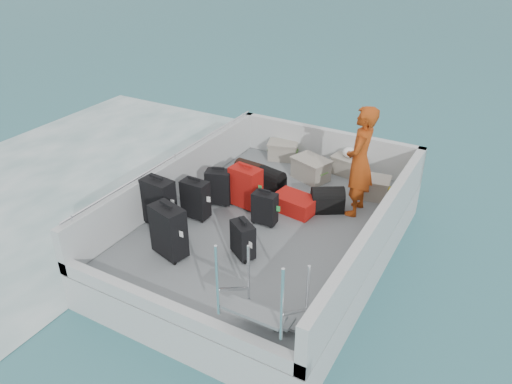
% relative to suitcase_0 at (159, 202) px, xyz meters
% --- Properties ---
extents(ground, '(160.00, 160.00, 0.00)m').
position_rel_suitcase_0_xyz_m(ground, '(1.41, 0.85, -1.00)').
color(ground, '#1B5861').
rests_on(ground, ground).
extents(wake_foam, '(10.00, 10.00, 0.00)m').
position_rel_suitcase_0_xyz_m(wake_foam, '(-3.39, 0.85, -1.00)').
color(wake_foam, white).
rests_on(wake_foam, ground).
extents(ferry_hull, '(3.60, 5.00, 0.60)m').
position_rel_suitcase_0_xyz_m(ferry_hull, '(1.41, 0.85, -0.70)').
color(ferry_hull, silver).
rests_on(ferry_hull, ground).
extents(deck, '(3.30, 4.70, 0.02)m').
position_rel_suitcase_0_xyz_m(deck, '(1.41, 0.85, -0.39)').
color(deck, slate).
rests_on(deck, ferry_hull).
extents(deck_fittings, '(3.60, 5.00, 0.90)m').
position_rel_suitcase_0_xyz_m(deck_fittings, '(1.76, 0.53, -0.01)').
color(deck_fittings, '#B7BCBC').
rests_on(deck_fittings, deck).
extents(suitcase_0, '(0.52, 0.32, 0.76)m').
position_rel_suitcase_0_xyz_m(suitcase_0, '(0.00, 0.00, 0.00)').
color(suitcase_0, black).
rests_on(suitcase_0, deck).
extents(suitcase_1, '(0.42, 0.24, 0.63)m').
position_rel_suitcase_0_xyz_m(suitcase_1, '(0.37, 0.43, -0.06)').
color(suitcase_1, black).
rests_on(suitcase_1, deck).
extents(suitcase_2, '(0.47, 0.36, 0.59)m').
position_rel_suitcase_0_xyz_m(suitcase_2, '(0.44, 0.98, -0.08)').
color(suitcase_2, black).
rests_on(suitcase_2, deck).
extents(suitcase_3, '(0.56, 0.42, 0.76)m').
position_rel_suitcase_0_xyz_m(suitcase_3, '(0.63, -0.57, 0.00)').
color(suitcase_3, black).
rests_on(suitcase_3, deck).
extents(suitcase_5, '(0.53, 0.36, 0.69)m').
position_rel_suitcase_0_xyz_m(suitcase_5, '(0.87, 1.12, -0.04)').
color(suitcase_5, '#B50D0E').
rests_on(suitcase_5, deck).
extents(suitcase_6, '(0.44, 0.39, 0.53)m').
position_rel_suitcase_0_xyz_m(suitcase_6, '(1.54, -0.09, -0.12)').
color(suitcase_6, black).
rests_on(suitcase_6, deck).
extents(suitcase_7, '(0.38, 0.23, 0.53)m').
position_rel_suitcase_0_xyz_m(suitcase_7, '(1.40, 0.80, -0.12)').
color(suitcase_7, black).
rests_on(suitcase_7, deck).
extents(suitcase_8, '(0.73, 0.54, 0.27)m').
position_rel_suitcase_0_xyz_m(suitcase_8, '(1.65, 1.37, -0.25)').
color(suitcase_8, '#B50D0E').
rests_on(suitcase_8, deck).
extents(duffel_0, '(0.56, 0.34, 0.32)m').
position_rel_suitcase_0_xyz_m(duffel_0, '(0.53, 1.86, -0.22)').
color(duffel_0, black).
rests_on(duffel_0, deck).
extents(duffel_1, '(0.51, 0.39, 0.32)m').
position_rel_suitcase_0_xyz_m(duffel_1, '(0.99, 1.79, -0.22)').
color(duffel_1, black).
rests_on(duffel_1, deck).
extents(duffel_2, '(0.60, 0.53, 0.32)m').
position_rel_suitcase_0_xyz_m(duffel_2, '(2.10, 1.64, -0.22)').
color(duffel_2, black).
rests_on(duffel_2, deck).
extents(crate_0, '(0.62, 0.51, 0.32)m').
position_rel_suitcase_0_xyz_m(crate_0, '(0.58, 3.05, -0.22)').
color(crate_0, '#9D9589').
rests_on(crate_0, deck).
extents(crate_1, '(0.72, 0.61, 0.37)m').
position_rel_suitcase_0_xyz_m(crate_1, '(1.41, 2.53, -0.19)').
color(crate_1, '#9D9589').
rests_on(crate_1, deck).
extents(crate_2, '(0.58, 0.45, 0.32)m').
position_rel_suitcase_0_xyz_m(crate_2, '(1.93, 3.05, -0.22)').
color(crate_2, '#9D9589').
rests_on(crate_2, deck).
extents(crate_3, '(0.60, 0.46, 0.33)m').
position_rel_suitcase_0_xyz_m(crate_3, '(2.58, 2.43, -0.21)').
color(crate_3, '#9D9589').
rests_on(crate_3, deck).
extents(yellow_bag, '(0.28, 0.26, 0.22)m').
position_rel_suitcase_0_xyz_m(yellow_bag, '(2.86, 2.51, -0.27)').
color(yellow_bag, yellow).
rests_on(yellow_bag, deck).
extents(white_bag, '(0.24, 0.24, 0.18)m').
position_rel_suitcase_0_xyz_m(white_bag, '(1.93, 3.05, 0.03)').
color(white_bag, white).
rests_on(white_bag, crate_2).
extents(passenger, '(0.46, 0.68, 1.78)m').
position_rel_suitcase_0_xyz_m(passenger, '(2.50, 1.83, 0.51)').
color(passenger, '#E95515').
rests_on(passenger, deck).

